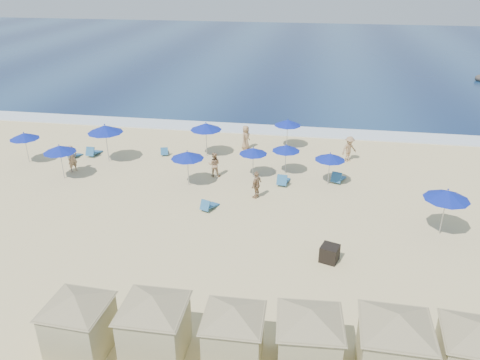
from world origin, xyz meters
name	(u,v)px	position (x,y,z in m)	size (l,w,h in m)	color
ground	(218,221)	(0.00, 0.00, 0.00)	(160.00, 160.00, 0.00)	beige
ocean	(290,51)	(0.00, 55.00, 0.03)	(160.00, 80.00, 0.06)	#0D224A
surf_line	(257,129)	(0.00, 15.50, 0.04)	(160.00, 2.50, 0.08)	white
trash_bin	(330,253)	(5.88, -2.76, 0.39)	(0.78, 0.78, 0.78)	black
cabana_0	(78,316)	(-2.79, -9.84, 1.53)	(4.25, 4.25, 2.67)	tan
cabana_1	(154,318)	(-0.14, -9.57, 1.60)	(4.45, 4.45, 2.79)	tan
cabana_2	(234,327)	(2.59, -9.43, 1.48)	(4.13, 4.13, 2.59)	tan
cabana_3	(309,332)	(5.10, -9.32, 1.57)	(4.36, 4.36, 2.74)	tan
cabana_4	(395,338)	(7.80, -9.26, 1.67)	(4.64, 4.64, 2.91)	tan
cabana_5	(475,346)	(10.29, -9.08, 1.56)	(4.33, 4.33, 2.72)	tan
umbrella_0	(24,136)	(-14.65, 5.84, 1.94)	(1.97, 1.97, 2.24)	#A5A8AD
umbrella_1	(59,149)	(-10.90, 3.77, 2.02)	(2.04, 2.04, 2.33)	#A5A8AD
umbrella_2	(105,129)	(-9.25, 6.92, 2.38)	(2.41, 2.41, 2.75)	#A5A8AD
umbrella_3	(206,127)	(-2.75, 9.11, 2.20)	(2.23, 2.23, 2.53)	#A5A8AD
umbrella_4	(187,155)	(-2.73, 4.12, 2.00)	(2.03, 2.03, 2.31)	#A5A8AD
umbrella_5	(286,148)	(3.06, 6.89, 1.79)	(1.81, 1.81, 2.07)	#A5A8AD
umbrella_6	(253,151)	(1.05, 6.03, 1.79)	(1.81, 1.81, 2.06)	#A5A8AD
umbrella_7	(288,123)	(2.80, 11.73, 1.96)	(1.98, 1.98, 2.26)	#A5A8AD
umbrella_8	(330,157)	(5.85, 5.68, 1.85)	(1.87, 1.87, 2.13)	#A5A8AD
umbrella_9	(447,195)	(11.46, 0.60, 2.22)	(2.25, 2.25, 2.56)	#A5A8AD
beach_chair_0	(74,155)	(-11.99, 7.18, 0.22)	(0.74, 1.21, 0.62)	#286193
beach_chair_1	(93,152)	(-10.83, 7.80, 0.27)	(0.72, 1.44, 0.77)	#286193
beach_chair_2	(164,152)	(-5.83, 8.84, 0.22)	(0.83, 1.25, 0.63)	#286193
beach_chair_3	(208,205)	(-0.79, 1.21, 0.24)	(0.96, 1.38, 0.69)	#286193
beach_chair_4	(283,180)	(3.06, 5.22, 0.27)	(0.80, 1.47, 0.77)	#286193
beach_chair_5	(338,178)	(6.46, 6.17, 0.27)	(1.06, 1.53, 0.77)	#286193
beachgoer_0	(72,159)	(-10.83, 4.94, 0.90)	(0.66, 0.43, 1.80)	#A47F5B
beachgoer_1	(214,164)	(-1.43, 5.72, 0.81)	(0.79, 0.62, 1.63)	#A47F5B
beachgoer_2	(257,185)	(1.67, 3.11, 0.84)	(0.98, 0.41, 1.67)	#A47F5B
beachgoer_3	(349,149)	(7.24, 9.76, 0.90)	(1.17, 0.67, 1.81)	#A47F5B
beachgoer_4	(246,137)	(-0.22, 10.97, 0.90)	(0.88, 0.57, 1.80)	#A47F5B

